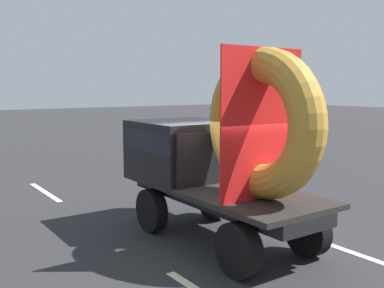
% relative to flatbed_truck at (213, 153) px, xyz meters
% --- Properties ---
extents(ground_plane, '(120.00, 120.00, 0.00)m').
position_rel_flatbed_truck_xyz_m(ground_plane, '(0.28, -0.33, -1.82)').
color(ground_plane, '#28282B').
extents(flatbed_truck, '(2.02, 4.91, 3.86)m').
position_rel_flatbed_truck_xyz_m(flatbed_truck, '(0.00, 0.00, 0.00)').
color(flatbed_truck, black).
rests_on(flatbed_truck, ground_plane).
extents(lane_dash_left_far, '(0.16, 2.82, 0.01)m').
position_rel_flatbed_truck_xyz_m(lane_dash_left_far, '(-1.69, 6.17, -1.82)').
color(lane_dash_left_far, beige).
rests_on(lane_dash_left_far, ground_plane).
extents(lane_dash_right_near, '(0.16, 2.66, 0.01)m').
position_rel_flatbed_truck_xyz_m(lane_dash_right_near, '(1.69, -2.34, -1.82)').
color(lane_dash_right_near, beige).
rests_on(lane_dash_right_near, ground_plane).
extents(lane_dash_right_far, '(0.16, 2.28, 0.01)m').
position_rel_flatbed_truck_xyz_m(lane_dash_right_far, '(1.69, 5.48, -1.82)').
color(lane_dash_right_far, beige).
rests_on(lane_dash_right_far, ground_plane).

